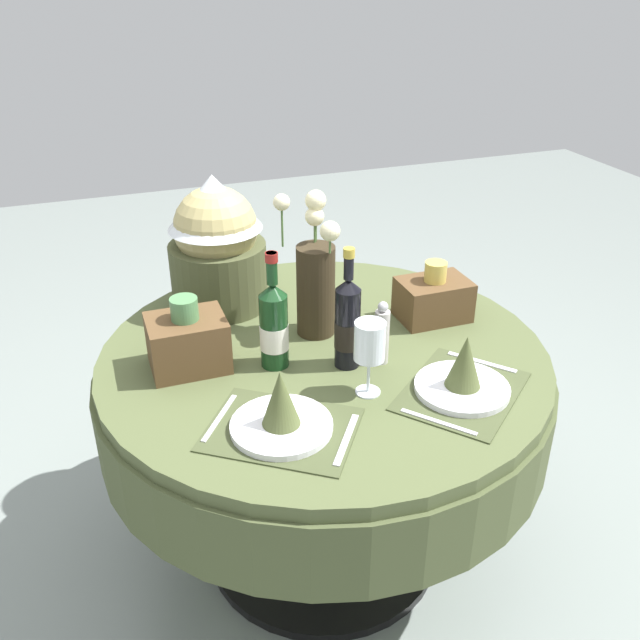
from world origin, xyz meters
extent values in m
plane|color=gray|center=(0.00, 0.00, 0.00)|extent=(8.00, 8.00, 0.00)
cylinder|color=#4C5633|center=(0.00, 0.00, 0.73)|extent=(1.25, 1.25, 0.04)
cylinder|color=#464F2E|center=(0.00, 0.00, 0.60)|extent=(1.27, 1.27, 0.22)
cylinder|color=black|center=(0.00, 0.00, 0.37)|extent=(0.12, 0.12, 0.68)
cylinder|color=black|center=(0.00, 0.00, 0.01)|extent=(0.74, 0.74, 0.03)
cube|color=#41492B|center=(-0.22, -0.31, 0.75)|extent=(0.43, 0.41, 0.00)
cylinder|color=white|center=(-0.22, -0.31, 0.76)|extent=(0.24, 0.24, 0.02)
cone|color=#4C562D|center=(-0.22, -0.31, 0.84)|extent=(0.09, 0.09, 0.14)
cube|color=silver|center=(-0.34, -0.22, 0.75)|extent=(0.12, 0.16, 0.00)
cube|color=silver|center=(-0.09, -0.40, 0.75)|extent=(0.12, 0.16, 0.00)
cube|color=#41492B|center=(0.26, -0.31, 0.75)|extent=(0.43, 0.42, 0.00)
cylinder|color=white|center=(0.26, -0.31, 0.76)|extent=(0.24, 0.24, 0.02)
cone|color=#4C562D|center=(0.26, -0.31, 0.84)|extent=(0.09, 0.09, 0.14)
cube|color=silver|center=(0.14, -0.41, 0.75)|extent=(0.13, 0.15, 0.00)
cube|color=silver|center=(0.38, -0.21, 0.75)|extent=(0.13, 0.16, 0.00)
cylinder|color=#332819|center=(0.01, 0.11, 0.88)|extent=(0.11, 0.11, 0.27)
sphere|color=beige|center=(0.03, 0.15, 1.13)|extent=(0.06, 0.06, 0.06)
cylinder|color=#4C7038|center=(0.03, 0.15, 1.06)|extent=(0.01, 0.01, 0.10)
sphere|color=beige|center=(-0.07, 0.14, 1.14)|extent=(0.05, 0.05, 0.05)
cylinder|color=#4C7038|center=(-0.07, 0.14, 1.07)|extent=(0.01, 0.01, 0.11)
sphere|color=beige|center=(0.02, 0.14, 1.09)|extent=(0.05, 0.05, 0.05)
cylinder|color=#4C7038|center=(0.02, 0.14, 1.04)|extent=(0.01, 0.01, 0.06)
sphere|color=beige|center=(0.04, 0.05, 1.07)|extent=(0.05, 0.05, 0.05)
cylinder|color=#4C7038|center=(0.04, 0.05, 1.03)|extent=(0.01, 0.01, 0.05)
cylinder|color=black|center=(0.03, -0.09, 0.86)|extent=(0.07, 0.07, 0.22)
cylinder|color=black|center=(0.03, -0.09, 0.84)|extent=(0.07, 0.07, 0.08)
cone|color=black|center=(0.03, -0.09, 0.98)|extent=(0.07, 0.07, 0.03)
cylinder|color=black|center=(0.03, -0.09, 1.04)|extent=(0.03, 0.03, 0.08)
cylinder|color=#B29933|center=(0.03, -0.09, 1.07)|extent=(0.03, 0.03, 0.02)
cylinder|color=#143819|center=(-0.15, -0.03, 0.85)|extent=(0.08, 0.08, 0.21)
cylinder|color=silver|center=(-0.15, -0.03, 0.83)|extent=(0.08, 0.08, 0.07)
cone|color=#143819|center=(-0.15, -0.03, 0.97)|extent=(0.08, 0.08, 0.03)
cylinder|color=#143819|center=(-0.15, -0.03, 1.03)|extent=(0.03, 0.03, 0.09)
cylinder|color=maroon|center=(-0.15, -0.03, 1.06)|extent=(0.03, 0.03, 0.02)
cylinder|color=silver|center=(0.03, -0.23, 0.75)|extent=(0.06, 0.06, 0.00)
cylinder|color=silver|center=(0.03, -0.23, 0.80)|extent=(0.01, 0.01, 0.10)
cylinder|color=silver|center=(0.03, -0.23, 0.89)|extent=(0.08, 0.08, 0.10)
cylinder|color=#B7B2AD|center=(0.12, -0.11, 0.82)|extent=(0.04, 0.04, 0.15)
sphere|color=#B7B7BC|center=(0.12, -0.11, 0.91)|extent=(0.03, 0.03, 0.03)
cylinder|color=#474C2D|center=(-0.21, 0.38, 0.85)|extent=(0.30, 0.30, 0.20)
sphere|color=tan|center=(-0.21, 0.38, 1.00)|extent=(0.25, 0.25, 0.25)
cone|color=silver|center=(-0.21, 0.38, 1.08)|extent=(0.28, 0.28, 0.16)
cube|color=brown|center=(-0.37, 0.04, 0.82)|extent=(0.20, 0.16, 0.14)
cylinder|color=#4C7F4C|center=(-0.37, 0.04, 0.92)|extent=(0.07, 0.07, 0.06)
cube|color=brown|center=(0.37, 0.07, 0.81)|extent=(0.21, 0.15, 0.12)
cylinder|color=gold|center=(0.37, 0.07, 0.90)|extent=(0.07, 0.07, 0.06)
camera|label=1|loc=(-0.57, -1.55, 1.73)|focal=38.74mm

